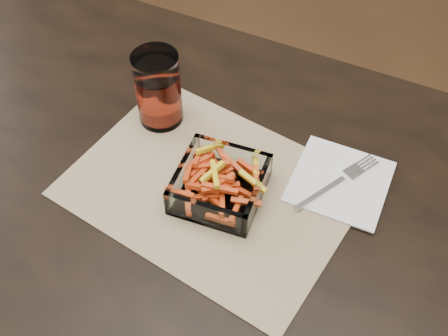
{
  "coord_description": "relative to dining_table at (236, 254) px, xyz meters",
  "views": [
    {
      "loc": [
        0.19,
        -0.45,
        1.5
      ],
      "look_at": [
        -0.06,
        0.07,
        0.78
      ],
      "focal_mm": 45.0,
      "sensor_mm": 36.0,
      "label": 1
    }
  ],
  "objects": [
    {
      "name": "dining_table",
      "position": [
        0.0,
        0.0,
        0.0
      ],
      "size": [
        1.6,
        0.9,
        0.75
      ],
      "color": "black",
      "rests_on": "ground"
    },
    {
      "name": "tumbler",
      "position": [
        -0.22,
        0.15,
        0.16
      ],
      "size": [
        0.08,
        0.08,
        0.14
      ],
      "color": "white",
      "rests_on": "placemat"
    },
    {
      "name": "napkin",
      "position": [
        0.12,
        0.15,
        0.09
      ],
      "size": [
        0.16,
        0.16,
        0.0
      ],
      "primitive_type": "cube",
      "rotation": [
        0.0,
        0.0,
        0.03
      ],
      "color": "white",
      "rests_on": "placemat"
    },
    {
      "name": "placemat",
      "position": [
        -0.07,
        0.05,
        0.09
      ],
      "size": [
        0.49,
        0.39,
        0.0
      ],
      "primitive_type": "cube",
      "rotation": [
        0.0,
        0.0,
        -0.14
      ],
      "color": "tan",
      "rests_on": "dining_table"
    },
    {
      "name": "fork",
      "position": [
        0.12,
        0.15,
        0.1
      ],
      "size": [
        0.1,
        0.17,
        0.0
      ],
      "rotation": [
        0.0,
        0.0,
        -0.49
      ],
      "color": "silver",
      "rests_on": "napkin"
    },
    {
      "name": "glass_bowl",
      "position": [
        -0.05,
        0.04,
        0.11
      ],
      "size": [
        0.15,
        0.15,
        0.05
      ],
      "rotation": [
        0.0,
        0.0,
        0.1
      ],
      "color": "white",
      "rests_on": "placemat"
    }
  ]
}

